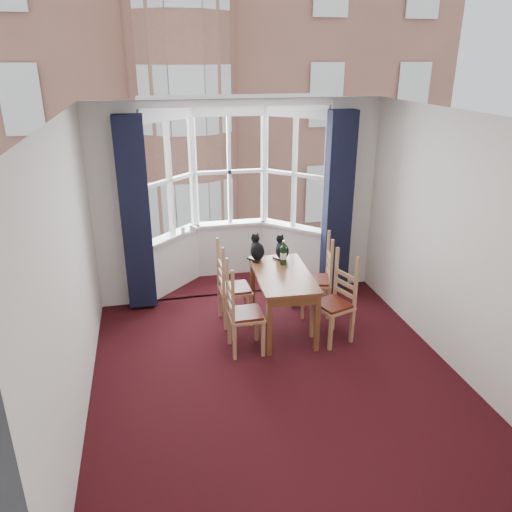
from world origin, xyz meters
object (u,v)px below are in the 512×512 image
object	(u,v)px
chair_left_near	(238,316)
chair_right_near	(339,304)
candle_short	(191,229)
candle_extra	(194,229)
chair_right_far	(322,281)
wine_bottle	(283,254)
dining_table	(283,281)
cat_right	(282,249)
chair_left_far	(228,290)
candle_tall	(183,230)
cat_left	(257,250)

from	to	relation	value
chair_left_near	chair_right_near	distance (m)	1.27
chair_left_near	candle_short	xyz separation A→B (m)	(-0.33, 1.98, 0.45)
candle_short	candle_extra	xyz separation A→B (m)	(0.04, 0.02, -0.02)
chair_right_far	wine_bottle	bearing A→B (deg)	-177.60
dining_table	cat_right	xyz separation A→B (m)	(0.12, 0.49, 0.24)
dining_table	chair_right_far	size ratio (longest dim) A/B	1.41
chair_left_far	chair_right_near	distance (m)	1.44
chair_left_near	candle_tall	distance (m)	2.05
chair_right_near	chair_left_far	bearing A→B (deg)	151.69
candle_tall	chair_left_far	bearing A→B (deg)	-69.44
wine_bottle	candle_extra	xyz separation A→B (m)	(-1.02, 1.31, -0.02)
chair_left_far	wine_bottle	xyz separation A→B (m)	(0.73, -0.03, 0.45)
candle_extra	chair_right_far	bearing A→B (deg)	-39.11
chair_right_near	cat_left	xyz separation A→B (m)	(-0.83, 0.91, 0.45)
dining_table	chair_left_far	world-z (taller)	chair_left_far
chair_right_near	cat_left	size ratio (longest dim) A/B	2.59
cat_right	wine_bottle	xyz separation A→B (m)	(-0.04, -0.21, 0.02)
chair_right_far	candle_extra	distance (m)	2.08
chair_left_near	candle_short	size ratio (longest dim) A/B	8.28
cat_left	wine_bottle	size ratio (longest dim) A/B	1.10
chair_right_near	dining_table	bearing A→B (deg)	148.99
chair_left_far	cat_right	world-z (taller)	cat_right
chair_right_far	wine_bottle	distance (m)	0.72
candle_tall	cat_left	bearing A→B (deg)	-48.17
cat_left	candle_extra	world-z (taller)	cat_left
chair_left_far	chair_right_far	size ratio (longest dim) A/B	1.00
dining_table	chair_right_far	xyz separation A→B (m)	(0.64, 0.31, -0.20)
chair_right_far	candle_tall	distance (m)	2.19
candle_tall	wine_bottle	bearing A→B (deg)	-46.53
chair_right_near	candle_extra	size ratio (longest dim) A/B	11.54
dining_table	candle_tall	xyz separation A→B (m)	(-1.11, 1.54, 0.25)
chair_left_far	candle_extra	world-z (taller)	candle_extra
candle_tall	chair_left_near	bearing A→B (deg)	-76.65
chair_left_far	dining_table	bearing A→B (deg)	-25.62
chair_left_far	candle_extra	distance (m)	1.39
chair_left_near	wine_bottle	world-z (taller)	wine_bottle
dining_table	wine_bottle	world-z (taller)	wine_bottle
chair_left_far	wine_bottle	world-z (taller)	wine_bottle
wine_bottle	candle_extra	size ratio (longest dim) A/B	4.06
candle_extra	candle_short	bearing A→B (deg)	-154.39
chair_left_far	chair_right_far	distance (m)	1.29
cat_right	wine_bottle	world-z (taller)	cat_right
cat_left	candle_tall	world-z (taller)	cat_left
candle_extra	chair_right_near	bearing A→B (deg)	-51.54
chair_left_near	candle_extra	size ratio (longest dim) A/B	11.54
dining_table	chair_right_near	distance (m)	0.75
chair_left_far	chair_left_near	bearing A→B (deg)	-90.02
chair_right_near	chair_left_near	bearing A→B (deg)	-178.55
chair_left_far	cat_right	distance (m)	0.90
chair_right_near	cat_left	world-z (taller)	cat_left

